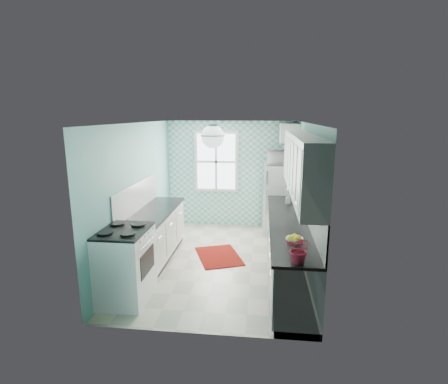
# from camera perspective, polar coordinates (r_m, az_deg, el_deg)

# --- Properties ---
(floor) EXTENTS (3.00, 4.40, 0.02)m
(floor) POSITION_cam_1_polar(r_m,az_deg,el_deg) (6.57, -0.69, -11.26)
(floor) COLOR beige
(floor) RESTS_ON ground
(ceiling) EXTENTS (3.00, 4.40, 0.02)m
(ceiling) POSITION_cam_1_polar(r_m,az_deg,el_deg) (6.01, -0.75, 11.29)
(ceiling) COLOR white
(ceiling) RESTS_ON wall_back
(wall_back) EXTENTS (3.00, 0.02, 2.50)m
(wall_back) POSITION_cam_1_polar(r_m,az_deg,el_deg) (8.32, 1.17, 2.93)
(wall_back) COLOR #67A7A1
(wall_back) RESTS_ON floor
(wall_front) EXTENTS (3.00, 0.02, 2.50)m
(wall_front) POSITION_cam_1_polar(r_m,az_deg,el_deg) (4.07, -4.62, -7.51)
(wall_front) COLOR #67A7A1
(wall_front) RESTS_ON floor
(wall_left) EXTENTS (0.02, 4.40, 2.50)m
(wall_left) POSITION_cam_1_polar(r_m,az_deg,el_deg) (6.53, -13.99, -0.14)
(wall_left) COLOR #67A7A1
(wall_left) RESTS_ON floor
(wall_right) EXTENTS (0.02, 4.40, 2.50)m
(wall_right) POSITION_cam_1_polar(r_m,az_deg,el_deg) (6.17, 13.33, -0.83)
(wall_right) COLOR #67A7A1
(wall_right) RESTS_ON floor
(accent_wall) EXTENTS (3.00, 0.01, 2.50)m
(accent_wall) POSITION_cam_1_polar(r_m,az_deg,el_deg) (8.30, 1.16, 2.91)
(accent_wall) COLOR #5FC5BD
(accent_wall) RESTS_ON wall_back
(window) EXTENTS (1.04, 0.05, 1.44)m
(window) POSITION_cam_1_polar(r_m,az_deg,el_deg) (8.27, -1.28, 4.97)
(window) COLOR white
(window) RESTS_ON wall_back
(backsplash_right) EXTENTS (0.02, 3.60, 0.51)m
(backsplash_right) POSITION_cam_1_polar(r_m,az_deg,el_deg) (5.80, 13.54, -2.27)
(backsplash_right) COLOR white
(backsplash_right) RESTS_ON wall_right
(backsplash_left) EXTENTS (0.02, 2.15, 0.51)m
(backsplash_left) POSITION_cam_1_polar(r_m,az_deg,el_deg) (6.46, -14.01, -0.77)
(backsplash_left) COLOR white
(backsplash_left) RESTS_ON wall_left
(upper_cabinets_right) EXTENTS (0.33, 3.20, 0.90)m
(upper_cabinets_right) POSITION_cam_1_polar(r_m,az_deg,el_deg) (5.45, 12.57, 4.41)
(upper_cabinets_right) COLOR silver
(upper_cabinets_right) RESTS_ON wall_right
(upper_cabinet_fridge) EXTENTS (0.40, 0.74, 0.40)m
(upper_cabinet_fridge) POSITION_cam_1_polar(r_m,az_deg,el_deg) (7.82, 10.60, 9.48)
(upper_cabinet_fridge) COLOR silver
(upper_cabinet_fridge) RESTS_ON wall_right
(ceiling_light) EXTENTS (0.34, 0.34, 0.35)m
(ceiling_light) POSITION_cam_1_polar(r_m,az_deg,el_deg) (5.23, -1.86, 9.04)
(ceiling_light) COLOR silver
(ceiling_light) RESTS_ON ceiling
(base_cabinets_right) EXTENTS (0.60, 3.60, 0.90)m
(base_cabinets_right) POSITION_cam_1_polar(r_m,az_deg,el_deg) (6.00, 10.41, -9.11)
(base_cabinets_right) COLOR white
(base_cabinets_right) RESTS_ON floor
(countertop_right) EXTENTS (0.63, 3.60, 0.04)m
(countertop_right) POSITION_cam_1_polar(r_m,az_deg,el_deg) (5.84, 10.45, -4.82)
(countertop_right) COLOR black
(countertop_right) RESTS_ON base_cabinets_right
(base_cabinets_left) EXTENTS (0.60, 2.15, 0.90)m
(base_cabinets_left) POSITION_cam_1_polar(r_m,az_deg,el_deg) (6.58, -11.29, -7.17)
(base_cabinets_left) COLOR white
(base_cabinets_left) RESTS_ON floor
(countertop_left) EXTENTS (0.63, 2.15, 0.04)m
(countertop_left) POSITION_cam_1_polar(r_m,az_deg,el_deg) (6.43, -11.35, -3.23)
(countertop_left) COLOR black
(countertop_left) RESTS_ON base_cabinets_left
(fridge) EXTENTS (0.68, 0.67, 1.55)m
(fridge) POSITION_cam_1_polar(r_m,az_deg,el_deg) (7.97, 8.84, -1.13)
(fridge) COLOR white
(fridge) RESTS_ON floor
(stove) EXTENTS (0.69, 0.87, 1.04)m
(stove) POSITION_cam_1_polar(r_m,az_deg,el_deg) (5.33, -15.93, -11.18)
(stove) COLOR silver
(stove) RESTS_ON floor
(sink) EXTENTS (0.45, 0.38, 0.53)m
(sink) POSITION_cam_1_polar(r_m,az_deg,el_deg) (6.72, 10.10, -2.38)
(sink) COLOR silver
(sink) RESTS_ON countertop_right
(rug) EXTENTS (1.07, 1.25, 0.02)m
(rug) POSITION_cam_1_polar(r_m,az_deg,el_deg) (6.75, -0.85, -10.42)
(rug) COLOR maroon
(rug) RESTS_ON floor
(dish_towel) EXTENTS (0.06, 0.25, 0.38)m
(dish_towel) POSITION_cam_1_polar(r_m,az_deg,el_deg) (6.72, 7.30, -6.32)
(dish_towel) COLOR #60BFA8
(dish_towel) RESTS_ON base_cabinets_right
(fruit_bowl) EXTENTS (0.28, 0.28, 0.06)m
(fruit_bowl) POSITION_cam_1_polar(r_m,az_deg,el_deg) (4.90, 11.41, -7.71)
(fruit_bowl) COLOR white
(fruit_bowl) RESTS_ON countertop_right
(potted_plant) EXTENTS (0.39, 0.37, 0.34)m
(potted_plant) POSITION_cam_1_polar(r_m,az_deg,el_deg) (4.21, 12.27, -9.13)
(potted_plant) COLOR #A81E2D
(potted_plant) RESTS_ON countertop_right
(soap_bottle) EXTENTS (0.09, 0.09, 0.20)m
(soap_bottle) POSITION_cam_1_polar(r_m,az_deg,el_deg) (6.88, 10.41, -1.12)
(soap_bottle) COLOR #90ABC1
(soap_bottle) RESTS_ON countertop_right
(microwave) EXTENTS (0.56, 0.38, 0.31)m
(microwave) POSITION_cam_1_polar(r_m,az_deg,el_deg) (7.80, 9.07, 5.52)
(microwave) COLOR white
(microwave) RESTS_ON fridge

